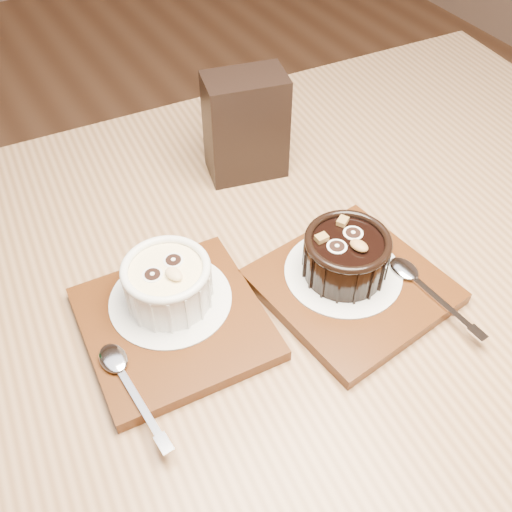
{
  "coord_description": "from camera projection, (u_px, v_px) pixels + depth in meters",
  "views": [
    {
      "loc": [
        -0.18,
        -0.57,
        1.26
      ],
      "look_at": [
        0.03,
        -0.22,
        0.81
      ],
      "focal_mm": 42.0,
      "sensor_mm": 36.0,
      "label": 1
    }
  ],
  "objects": [
    {
      "name": "ground",
      "position": [
        194.0,
        451.0,
        1.32
      ],
      "size": [
        5.0,
        5.0,
        0.0
      ],
      "primitive_type": "plane",
      "color": "brown",
      "rests_on": "ground"
    },
    {
      "name": "table",
      "position": [
        258.0,
        343.0,
        0.72
      ],
      "size": [
        1.27,
        0.91,
        0.75
      ],
      "rotation": [
        0.0,
        0.0,
        -0.1
      ],
      "color": "brown",
      "rests_on": "ground"
    },
    {
      "name": "tray_left",
      "position": [
        174.0,
        323.0,
        0.62
      ],
      "size": [
        0.19,
        0.19,
        0.01
      ],
      "primitive_type": "cube",
      "rotation": [
        0.0,
        0.0,
        -0.08
      ],
      "color": "#51270D",
      "rests_on": "table"
    },
    {
      "name": "doily_left",
      "position": [
        171.0,
        299.0,
        0.63
      ],
      "size": [
        0.13,
        0.13,
        0.0
      ],
      "primitive_type": "cylinder",
      "color": "silver",
      "rests_on": "tray_left"
    },
    {
      "name": "ramekin_white",
      "position": [
        168.0,
        282.0,
        0.61
      ],
      "size": [
        0.09,
        0.09,
        0.05
      ],
      "rotation": [
        0.0,
        0.0,
        0.26
      ],
      "color": "white",
      "rests_on": "doily_left"
    },
    {
      "name": "spoon_left",
      "position": [
        129.0,
        385.0,
        0.56
      ],
      "size": [
        0.03,
        0.14,
        0.01
      ],
      "primitive_type": null,
      "rotation": [
        0.0,
        0.0,
        0.05
      ],
      "color": "silver",
      "rests_on": "tray_left"
    },
    {
      "name": "tray_right",
      "position": [
        352.0,
        286.0,
        0.66
      ],
      "size": [
        0.2,
        0.2,
        0.01
      ],
      "primitive_type": "cube",
      "rotation": [
        0.0,
        0.0,
        0.11
      ],
      "color": "#51270D",
      "rests_on": "table"
    },
    {
      "name": "doily_right",
      "position": [
        343.0,
        272.0,
        0.66
      ],
      "size": [
        0.13,
        0.13,
        0.0
      ],
      "primitive_type": "cylinder",
      "color": "silver",
      "rests_on": "tray_right"
    },
    {
      "name": "ramekin_dark",
      "position": [
        346.0,
        254.0,
        0.64
      ],
      "size": [
        0.09,
        0.09,
        0.06
      ],
      "rotation": [
        0.0,
        0.0,
        0.27
      ],
      "color": "black",
      "rests_on": "doily_right"
    },
    {
      "name": "spoon_right",
      "position": [
        427.0,
        289.0,
        0.64
      ],
      "size": [
        0.03,
        0.14,
        0.01
      ],
      "primitive_type": null,
      "rotation": [
        0.0,
        0.0,
        0.06
      ],
      "color": "silver",
      "rests_on": "tray_right"
    },
    {
      "name": "condiment_stand",
      "position": [
        246.0,
        126.0,
        0.76
      ],
      "size": [
        0.11,
        0.08,
        0.14
      ],
      "primitive_type": "cube",
      "rotation": [
        0.0,
        0.0,
        -0.25
      ],
      "color": "black",
      "rests_on": "table"
    }
  ]
}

